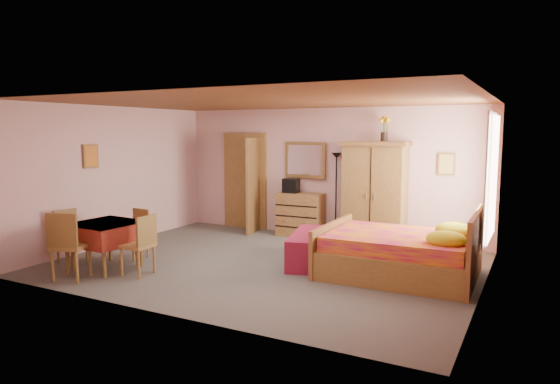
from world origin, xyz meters
The scene contains 23 objects.
floor centered at (0.00, 0.00, 0.00)m, with size 6.50×6.50×0.00m, color #646058.
ceiling centered at (0.00, 0.00, 2.60)m, with size 6.50×6.50×0.00m, color brown.
wall_back centered at (0.00, 2.50, 1.30)m, with size 6.50×0.10×2.60m, color #DEA4A1.
wall_front centered at (0.00, -2.50, 1.30)m, with size 6.50×0.10×2.60m, color #DEA4A1.
wall_left centered at (-3.25, 0.00, 1.30)m, with size 0.10×5.00×2.60m, color #DEA4A1.
wall_right centered at (3.25, 0.00, 1.30)m, with size 0.10×5.00×2.60m, color #DEA4A1.
doorway centered at (-1.90, 2.47, 1.02)m, with size 1.06×0.12×2.15m, color #9E6B35.
window centered at (3.21, 1.20, 1.45)m, with size 0.08×1.40×1.95m, color white.
picture_left centered at (-3.22, -0.60, 1.70)m, with size 0.04×0.32×0.42m, color orange.
picture_back centered at (2.35, 2.47, 1.55)m, with size 0.30×0.04×0.40m, color #D8BF59.
chest_of_drawers centered at (-0.45, 2.24, 0.44)m, with size 0.94×0.47×0.88m, color #986433.
wall_mirror centered at (-0.45, 2.45, 1.55)m, with size 0.94×0.05×0.74m, color silver.
stereo centered at (-0.65, 2.22, 1.03)m, with size 0.31×0.23×0.29m, color black.
floor_lamp centered at (0.27, 2.37, 0.86)m, with size 0.22×0.22×1.72m, color black.
wardrobe centered at (1.11, 2.20, 0.97)m, with size 1.24×0.64×1.95m, color olive.
sunflower_vase centered at (1.25, 2.26, 2.18)m, with size 0.19×0.19×0.47m, color yellow.
bed centered at (2.06, 0.38, 0.51)m, with size 2.22×1.75×1.03m, color #C7135B.
bench centered at (0.59, 0.41, 0.25)m, with size 0.55×1.48×0.49m, color maroon.
dining_table centered at (-2.08, -1.37, 0.36)m, with size 0.99×0.99×0.73m, color maroon.
chair_south centered at (-2.10, -2.02, 0.50)m, with size 0.45×0.45×1.00m, color olive.
chair_north centered at (-2.14, -0.72, 0.41)m, with size 0.38×0.38×0.83m, color #A77138.
chair_west centered at (-2.84, -1.39, 0.43)m, with size 0.39×0.39×0.86m, color olive.
chair_east centered at (-1.42, -1.40, 0.45)m, with size 0.41×0.41×0.91m, color #B0793B.
Camera 1 is at (3.86, -6.86, 2.14)m, focal length 32.00 mm.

